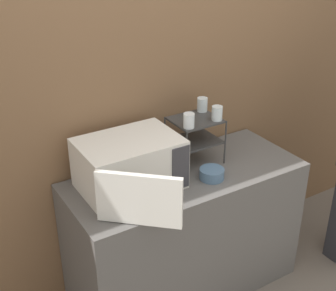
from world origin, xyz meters
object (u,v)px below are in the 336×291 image
(glass_front_right, at_px, (217,113))
(dish_rack, at_px, (195,131))
(glass_back_right, at_px, (202,105))
(bowl, at_px, (212,174))
(glass_front_left, at_px, (189,121))
(microwave, at_px, (130,165))

(glass_front_right, bearing_deg, dish_rack, 142.69)
(glass_back_right, height_order, glass_front_right, same)
(glass_back_right, bearing_deg, bowl, -114.24)
(dish_rack, distance_m, glass_front_left, 0.18)
(glass_front_right, xyz_separation_m, bowl, (-0.14, -0.16, -0.31))
(glass_front_left, bearing_deg, glass_front_right, 0.59)
(glass_front_right, height_order, bowl, glass_front_right)
(glass_back_right, bearing_deg, microwave, -165.24)
(glass_front_right, distance_m, bowl, 0.37)
(glass_back_right, distance_m, bowl, 0.46)
(glass_front_left, height_order, glass_front_right, same)
(dish_rack, relative_size, glass_back_right, 3.40)
(dish_rack, height_order, glass_front_right, glass_front_right)
(microwave, bearing_deg, bowl, -18.87)
(dish_rack, height_order, glass_front_left, glass_front_left)
(microwave, height_order, glass_back_right, glass_back_right)
(glass_front_left, bearing_deg, dish_rack, 38.10)
(glass_front_left, height_order, bowl, glass_front_left)
(glass_front_left, distance_m, glass_front_right, 0.21)
(glass_front_left, bearing_deg, microwave, 179.35)
(dish_rack, xyz_separation_m, glass_front_right, (0.10, -0.08, 0.12))
(glass_front_left, xyz_separation_m, bowl, (0.07, -0.15, -0.31))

